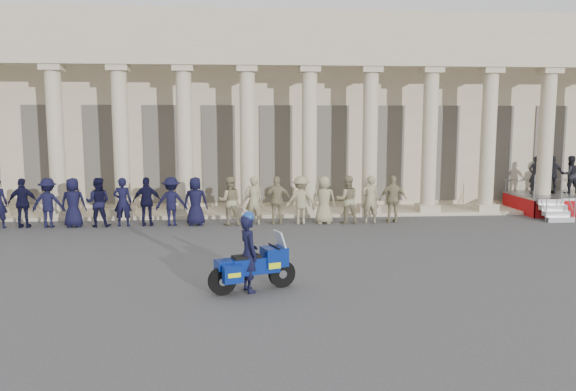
{
  "coord_description": "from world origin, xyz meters",
  "views": [
    {
      "loc": [
        -1.47,
        -15.62,
        4.01
      ],
      "look_at": [
        -0.03,
        2.63,
        1.6
      ],
      "focal_mm": 35.0,
      "sensor_mm": 36.0,
      "label": 1
    }
  ],
  "objects": [
    {
      "name": "motorcycle",
      "position": [
        -1.26,
        -2.59,
        0.61
      ],
      "size": [
        2.1,
        1.22,
        1.4
      ],
      "rotation": [
        0.0,
        0.0,
        0.35
      ],
      "color": "black",
      "rests_on": "ground"
    },
    {
      "name": "reviewing_stand",
      "position": [
        12.68,
        8.04,
        1.27
      ],
      "size": [
        4.09,
        3.96,
        2.51
      ],
      "color": "gray",
      "rests_on": "ground"
    },
    {
      "name": "rider",
      "position": [
        -1.38,
        -2.64,
        0.96
      ],
      "size": [
        0.64,
        0.78,
        1.94
      ],
      "rotation": [
        0.0,
        0.0,
        1.92
      ],
      "color": "black",
      "rests_on": "ground"
    },
    {
      "name": "ground",
      "position": [
        0.0,
        0.0,
        0.0
      ],
      "size": [
        90.0,
        90.0,
        0.0
      ],
      "primitive_type": "plane",
      "color": "#3F3F42",
      "rests_on": "ground"
    },
    {
      "name": "officer_rank",
      "position": [
        -4.89,
        6.15,
        0.95
      ],
      "size": [
        19.17,
        0.72,
        1.9
      ],
      "color": "black",
      "rests_on": "ground"
    },
    {
      "name": "building",
      "position": [
        -0.0,
        14.74,
        4.52
      ],
      "size": [
        40.0,
        12.5,
        9.0
      ],
      "color": "#BBAB8C",
      "rests_on": "ground"
    }
  ]
}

